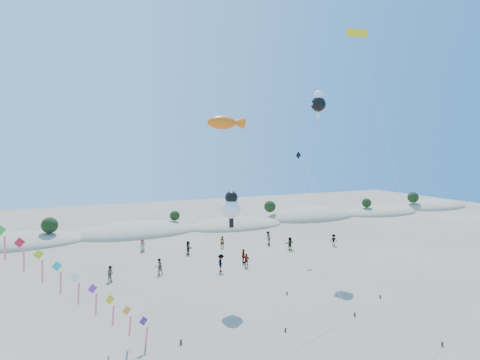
# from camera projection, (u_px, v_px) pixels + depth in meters

# --- Properties ---
(dune_ridge) EXTENTS (145.30, 11.49, 5.57)m
(dune_ridge) POSITION_uv_depth(u_px,v_px,m) (144.00, 232.00, 61.76)
(dune_ridge) COLOR gray
(dune_ridge) RESTS_ON ground
(fish_kite) EXTENTS (10.68, 4.23, 15.32)m
(fish_kite) POSITION_uv_depth(u_px,v_px,m) (226.00, 123.00, 29.31)
(fish_kite) COLOR #3F2D1E
(fish_kite) RESTS_ON ground
(cartoon_kite_low) EXTENTS (1.77, 8.49, 9.32)m
(cartoon_kite_low) POSITION_uv_depth(u_px,v_px,m) (231.00, 207.00, 34.21)
(cartoon_kite_low) COLOR #3F2D1E
(cartoon_kite_low) RESTS_ON ground
(cartoon_kite_high) EXTENTS (9.80, 8.96, 19.41)m
(cartoon_kite_high) POSITION_uv_depth(u_px,v_px,m) (318.00, 103.00, 44.89)
(cartoon_kite_high) COLOR #3F2D1E
(cartoon_kite_high) RESTS_ON ground
(parafoil_kite) EXTENTS (3.14, 11.96, 23.58)m
(parafoil_kite) POSITION_uv_depth(u_px,v_px,m) (359.00, 40.00, 35.41)
(parafoil_kite) COLOR #3F2D1E
(parafoil_kite) RESTS_ON ground
(dark_kite) EXTENTS (2.35, 16.35, 12.57)m
(dark_kite) POSITION_uv_depth(u_px,v_px,m) (319.00, 191.00, 44.43)
(dark_kite) COLOR #3F2D1E
(dark_kite) RESTS_ON ground
(beachgoers) EXTENTS (29.82, 12.66, 1.85)m
(beachgoers) POSITION_uv_depth(u_px,v_px,m) (230.00, 251.00, 47.30)
(beachgoers) COLOR slate
(beachgoers) RESTS_ON ground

